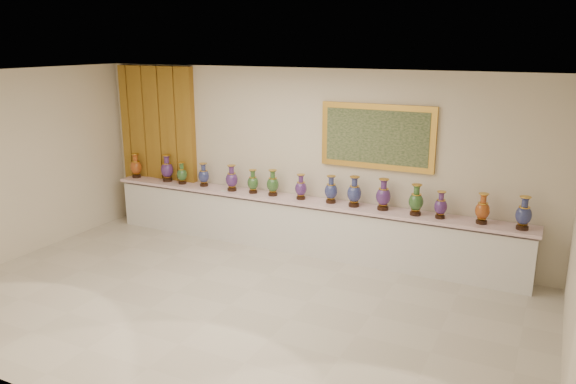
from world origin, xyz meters
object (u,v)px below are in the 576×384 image
object	(u,v)px
counter	(301,226)
vase_0	(136,167)
vase_2	(182,174)
vase_1	(167,169)

from	to	relation	value
counter	vase_0	world-z (taller)	vase_0
vase_0	vase_2	size ratio (longest dim) A/B	1.15
counter	vase_1	xyz separation A→B (m)	(-2.74, 0.00, 0.68)
vase_2	counter	bearing A→B (deg)	0.97
counter	vase_2	distance (m)	2.46
vase_0	vase_2	world-z (taller)	vase_0
vase_0	vase_1	xyz separation A→B (m)	(0.71, 0.02, 0.02)
vase_1	vase_2	world-z (taller)	vase_1
vase_0	vase_1	size ratio (longest dim) A/B	0.93
counter	vase_0	distance (m)	3.51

